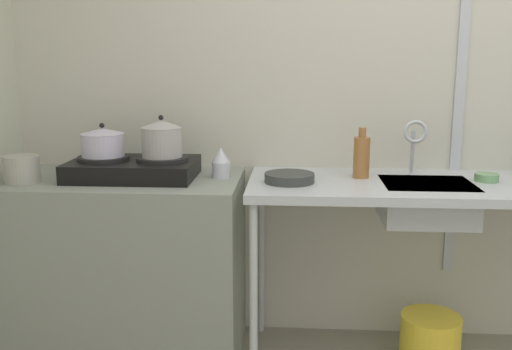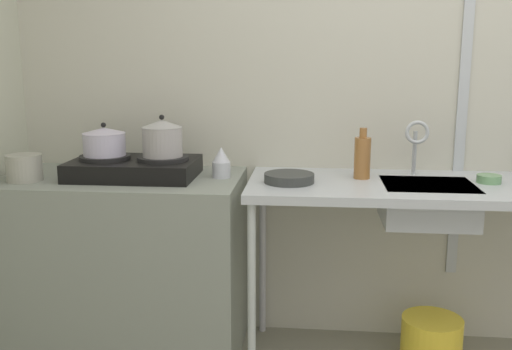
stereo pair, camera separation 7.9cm
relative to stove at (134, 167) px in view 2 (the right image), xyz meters
The scene contains 15 objects.
wall_back 1.45m from the stove, 14.88° to the left, with size 4.92×0.10×2.40m, color beige.
wall_metal_strip 1.64m from the stove, 11.13° to the left, with size 0.05×0.01×1.92m, color #B6BDC0.
counter_concrete 0.50m from the stove, behind, with size 1.14×0.63×0.90m, color gray.
counter_sink 1.42m from the stove, ahead, with size 1.73×0.63×0.90m.
stove is the anchor object (origin of this frame).
pot_on_left_burner 0.19m from the stove, behind, with size 0.20×0.20×0.16m.
pot_on_right_burner 0.20m from the stove, ahead, with size 0.19×0.19×0.20m.
pot_beside_stove 0.50m from the stove, 164.62° to the right, with size 0.16×0.16×0.12m.
percolator 0.41m from the stove, ahead, with size 0.09×0.09×0.15m.
sink_basin 1.37m from the stove, ahead, with size 0.41×0.35×0.18m, color #B6BDC0.
faucet 1.35m from the stove, ahead, with size 0.11×0.07×0.27m.
frying_pan 0.74m from the stove, ahead, with size 0.23×0.23×0.04m, color #333634.
small_bowl_on_drainboard 1.64m from the stove, ahead, with size 0.11×0.11×0.04m, color #6B9E68.
bottle_by_sink 1.08m from the stove, ahead, with size 0.08×0.08×0.24m.
bucket_on_floor 1.65m from the stove, ahead, with size 0.29×0.29×0.24m, color yellow.
Camera 2 is at (-0.54, -1.45, 1.46)m, focal length 40.64 mm.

